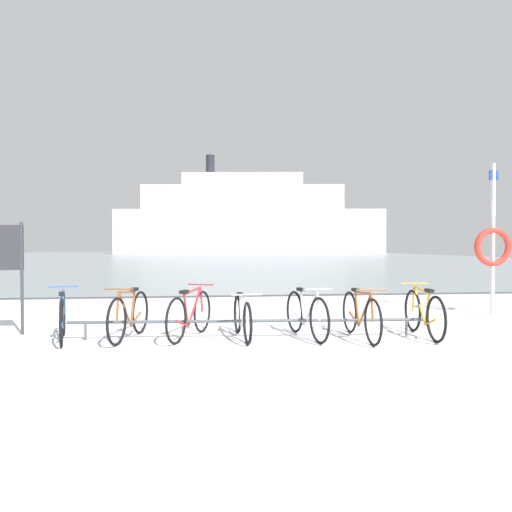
% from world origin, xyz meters
% --- Properties ---
extents(ground, '(80.00, 132.00, 0.08)m').
position_xyz_m(ground, '(0.00, 53.90, -0.04)').
color(ground, white).
extents(bike_rack, '(5.69, 0.41, 0.31)m').
position_xyz_m(bike_rack, '(0.35, 3.52, 0.27)').
color(bike_rack, '#4C5156').
rests_on(bike_rack, ground).
extents(bicycle_0, '(0.53, 1.64, 0.83)m').
position_xyz_m(bicycle_0, '(-2.55, 3.67, 0.38)').
color(bicycle_0, black).
rests_on(bicycle_0, ground).
extents(bicycle_1, '(0.54, 1.67, 0.85)m').
position_xyz_m(bicycle_1, '(-1.54, 3.67, 0.38)').
color(bicycle_1, black).
rests_on(bicycle_1, ground).
extents(bicycle_2, '(0.74, 1.63, 0.84)m').
position_xyz_m(bicycle_2, '(-0.58, 3.69, 0.38)').
color(bicycle_2, black).
rests_on(bicycle_2, ground).
extents(bicycle_3, '(0.46, 1.62, 0.76)m').
position_xyz_m(bicycle_3, '(0.24, 3.53, 0.34)').
color(bicycle_3, black).
rests_on(bicycle_3, ground).
extents(bicycle_4, '(0.48, 1.71, 0.83)m').
position_xyz_m(bicycle_4, '(1.27, 3.48, 0.38)').
color(bicycle_4, black).
rests_on(bicycle_4, ground).
extents(bicycle_5, '(0.46, 1.80, 0.83)m').
position_xyz_m(bicycle_5, '(2.11, 3.28, 0.38)').
color(bicycle_5, black).
rests_on(bicycle_5, ground).
extents(bicycle_6, '(0.46, 1.70, 0.85)m').
position_xyz_m(bicycle_6, '(3.19, 3.34, 0.38)').
color(bicycle_6, black).
rests_on(bicycle_6, ground).
extents(info_sign, '(0.55, 0.06, 1.88)m').
position_xyz_m(info_sign, '(-3.62, 4.31, 1.27)').
color(info_sign, '#33383D').
rests_on(info_sign, ground).
extents(rescue_post, '(0.84, 0.13, 3.24)m').
position_xyz_m(rescue_post, '(5.80, 5.51, 1.52)').
color(rescue_post, silver).
rests_on(rescue_post, ground).
extents(ferry_ship, '(50.59, 15.42, 18.82)m').
position_xyz_m(ferry_ship, '(8.73, 87.23, 6.31)').
color(ferry_ship, silver).
rests_on(ferry_ship, ground).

